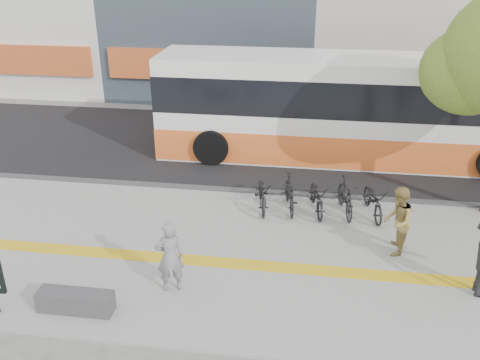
# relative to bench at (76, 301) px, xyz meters

# --- Properties ---
(ground) EXTENTS (120.00, 120.00, 0.00)m
(ground) POSITION_rel_bench_xyz_m (2.60, 1.20, -0.30)
(ground) COLOR #5F5F5B
(ground) RESTS_ON ground
(sidewalk) EXTENTS (40.00, 7.00, 0.08)m
(sidewalk) POSITION_rel_bench_xyz_m (2.60, 2.70, -0.27)
(sidewalk) COLOR gray
(sidewalk) RESTS_ON ground
(tactile_strip) EXTENTS (40.00, 0.45, 0.01)m
(tactile_strip) POSITION_rel_bench_xyz_m (2.60, 2.20, -0.22)
(tactile_strip) COLOR #BE9416
(tactile_strip) RESTS_ON sidewalk
(street) EXTENTS (40.00, 8.00, 0.06)m
(street) POSITION_rel_bench_xyz_m (2.60, 10.20, -0.28)
(street) COLOR black
(street) RESTS_ON ground
(curb) EXTENTS (40.00, 0.25, 0.14)m
(curb) POSITION_rel_bench_xyz_m (2.60, 6.20, -0.23)
(curb) COLOR #333335
(curb) RESTS_ON ground
(bench) EXTENTS (1.60, 0.45, 0.45)m
(bench) POSITION_rel_bench_xyz_m (0.00, 0.00, 0.00)
(bench) COLOR #333335
(bench) RESTS_ON sidewalk
(bus) EXTENTS (13.45, 3.19, 3.58)m
(bus) POSITION_rel_bench_xyz_m (5.98, 9.70, 1.44)
(bus) COLOR white
(bus) RESTS_ON street
(bicycle_row) EXTENTS (4.08, 1.87, 1.04)m
(bicycle_row) POSITION_rel_bench_xyz_m (4.98, 5.20, 0.26)
(bicycle_row) COLOR black
(bicycle_row) RESTS_ON sidewalk
(seated_woman) EXTENTS (0.72, 0.60, 1.69)m
(seated_woman) POSITION_rel_bench_xyz_m (1.80, 1.02, 0.62)
(seated_woman) COLOR black
(seated_woman) RESTS_ON sidewalk
(pedestrian_tan) EXTENTS (0.81, 0.97, 1.77)m
(pedestrian_tan) POSITION_rel_bench_xyz_m (6.92, 3.29, 0.66)
(pedestrian_tan) COLOR olive
(pedestrian_tan) RESTS_ON sidewalk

